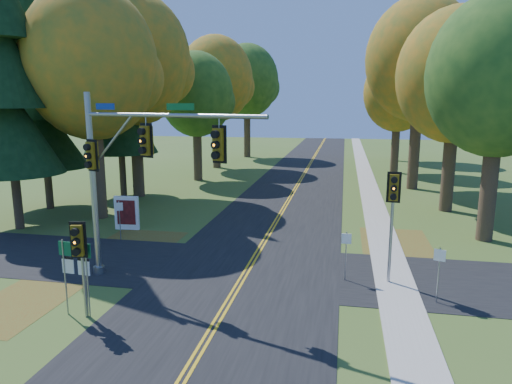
% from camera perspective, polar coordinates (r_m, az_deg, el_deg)
% --- Properties ---
extents(ground, '(160.00, 160.00, 0.00)m').
position_cam_1_polar(ground, '(18.60, -2.29, -11.74)').
color(ground, '#3D5C20').
rests_on(ground, ground).
extents(road_main, '(8.00, 160.00, 0.02)m').
position_cam_1_polar(road_main, '(18.60, -2.29, -11.71)').
color(road_main, black).
rests_on(road_main, ground).
extents(road_cross, '(60.00, 6.00, 0.02)m').
position_cam_1_polar(road_cross, '(20.41, -0.99, -9.59)').
color(road_cross, black).
rests_on(road_cross, ground).
extents(centerline_left, '(0.10, 160.00, 0.01)m').
position_cam_1_polar(centerline_left, '(18.61, -2.60, -11.64)').
color(centerline_left, gold).
rests_on(centerline_left, road_main).
extents(centerline_right, '(0.10, 160.00, 0.01)m').
position_cam_1_polar(centerline_right, '(18.57, -1.99, -11.69)').
color(centerline_right, gold).
rests_on(centerline_right, road_main).
extents(sidewalk_east, '(1.60, 160.00, 0.06)m').
position_cam_1_polar(sidewalk_east, '(18.29, 17.46, -12.57)').
color(sidewalk_east, '#9E998E').
rests_on(sidewalk_east, ground).
extents(leaf_patch_w_near, '(4.00, 6.00, 0.00)m').
position_cam_1_polar(leaf_patch_w_near, '(24.27, -15.27, -6.60)').
color(leaf_patch_w_near, brown).
rests_on(leaf_patch_w_near, ground).
extents(leaf_patch_e, '(3.50, 8.00, 0.00)m').
position_cam_1_polar(leaf_patch_e, '(23.96, 17.34, -6.95)').
color(leaf_patch_e, brown).
rests_on(leaf_patch_e, ground).
extents(leaf_patch_w_far, '(3.00, 5.00, 0.00)m').
position_cam_1_polar(leaf_patch_w_far, '(19.25, -27.41, -12.20)').
color(leaf_patch_w_far, brown).
rests_on(leaf_patch_w_far, ground).
extents(tree_w_a, '(8.00, 8.00, 14.15)m').
position_cam_1_polar(tree_w_a, '(30.21, -19.74, 14.75)').
color(tree_w_a, '#38281C').
rests_on(tree_w_a, ground).
extents(tree_e_a, '(7.20, 7.20, 12.73)m').
position_cam_1_polar(tree_e_a, '(26.60, 28.27, 12.63)').
color(tree_e_a, '#38281C').
rests_on(tree_e_a, ground).
extents(tree_w_b, '(8.60, 8.60, 15.38)m').
position_cam_1_polar(tree_w_b, '(36.66, -15.01, 15.63)').
color(tree_w_b, '#38281C').
rests_on(tree_w_b, ground).
extents(tree_e_b, '(7.60, 7.60, 13.33)m').
position_cam_1_polar(tree_e_b, '(33.06, 23.82, 13.07)').
color(tree_e_b, '#38281C').
rests_on(tree_e_b, ground).
extents(tree_w_c, '(6.80, 6.80, 11.91)m').
position_cam_1_polar(tree_w_c, '(43.32, -7.37, 11.93)').
color(tree_w_c, '#38281C').
rests_on(tree_w_c, ground).
extents(tree_e_c, '(8.80, 8.80, 15.79)m').
position_cam_1_polar(tree_e_c, '(40.95, 19.94, 15.25)').
color(tree_e_c, '#38281C').
rests_on(tree_e_c, ground).
extents(tree_w_d, '(8.20, 8.20, 14.56)m').
position_cam_1_polar(tree_w_d, '(51.89, -4.96, 13.84)').
color(tree_w_d, '#38281C').
rests_on(tree_w_d, ground).
extents(tree_e_d, '(7.00, 7.00, 12.32)m').
position_cam_1_polar(tree_e_d, '(49.85, 17.42, 11.73)').
color(tree_e_d, '#38281C').
rests_on(tree_e_d, ground).
extents(tree_w_e, '(8.40, 8.40, 14.97)m').
position_cam_1_polar(tree_w_e, '(62.19, -1.05, 13.68)').
color(tree_w_e, '#38281C').
rests_on(tree_w_e, ground).
extents(tree_e_e, '(7.80, 7.80, 13.74)m').
position_cam_1_polar(tree_e_e, '(60.65, 17.53, 12.42)').
color(tree_e_e, '#38281C').
rests_on(tree_e_e, ground).
extents(pine_a, '(5.60, 5.60, 19.48)m').
position_cam_1_polar(pine_a, '(29.32, -29.01, 13.57)').
color(pine_a, '#38281C').
rests_on(pine_a, ground).
extents(pine_b, '(5.60, 5.60, 17.31)m').
position_cam_1_polar(pine_b, '(34.15, -25.39, 11.61)').
color(pine_b, '#38281C').
rests_on(pine_b, ground).
extents(pine_c, '(5.60, 5.60, 20.56)m').
position_cam_1_polar(pine_c, '(36.91, -17.00, 14.44)').
color(pine_c, '#38281C').
rests_on(pine_c, ground).
extents(traffic_mast, '(8.03, 2.92, 7.64)m').
position_cam_1_polar(traffic_mast, '(18.34, -15.74, 3.48)').
color(traffic_mast, gray).
rests_on(traffic_mast, ground).
extents(east_signal_pole, '(0.53, 0.62, 4.61)m').
position_cam_1_polar(east_signal_pole, '(18.52, 16.76, -0.97)').
color(east_signal_pole, '#989AA0').
rests_on(east_signal_pole, ground).
extents(ped_signal_pole, '(0.54, 0.63, 3.42)m').
position_cam_1_polar(ped_signal_pole, '(16.16, -21.23, -6.47)').
color(ped_signal_pole, gray).
rests_on(ped_signal_pole, ground).
extents(route_sign_cluster, '(1.25, 0.18, 2.69)m').
position_cam_1_polar(route_sign_cluster, '(16.72, -21.64, -8.27)').
color(route_sign_cluster, gray).
rests_on(route_sign_cluster, ground).
extents(info_kiosk, '(1.43, 0.30, 1.96)m').
position_cam_1_polar(info_kiosk, '(27.35, -15.85, -2.54)').
color(info_kiosk, white).
rests_on(info_kiosk, ground).
extents(reg_sign_e_north, '(0.40, 0.06, 2.08)m').
position_cam_1_polar(reg_sign_e_north, '(19.07, 11.20, -6.81)').
color(reg_sign_e_north, gray).
rests_on(reg_sign_e_north, ground).
extents(reg_sign_e_south, '(0.39, 0.16, 2.12)m').
position_cam_1_polar(reg_sign_e_south, '(17.94, 21.91, -8.49)').
color(reg_sign_e_south, gray).
rests_on(reg_sign_e_south, ground).
extents(reg_sign_w, '(0.38, 0.18, 2.10)m').
position_cam_1_polar(reg_sign_w, '(25.31, -16.71, -2.59)').
color(reg_sign_w, gray).
rests_on(reg_sign_w, ground).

